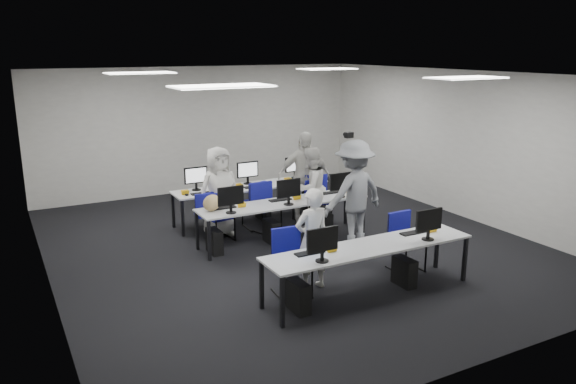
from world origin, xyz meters
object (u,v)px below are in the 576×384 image
chair_0 (291,275)px  photographer (354,193)px  chair_6 (257,213)px  chair_7 (308,207)px  chair_3 (265,216)px  chair_1 (406,252)px  chair_5 (207,223)px  chair_2 (219,225)px  student_3 (304,177)px  chair_4 (318,210)px  desk_front (370,249)px  student_1 (310,188)px  student_0 (312,239)px  student_2 (219,192)px  desk_mid (284,205)px

chair_0 → photographer: photographer is taller
chair_6 → chair_7: 1.11m
chair_0 → chair_3: chair_0 is taller
chair_1 → chair_5: 3.72m
chair_1 → chair_2: chair_1 is taller
chair_0 → student_3: size_ratio=0.52×
chair_4 → chair_7: bearing=113.0°
chair_3 → chair_6: (-0.05, 0.24, 0.01)m
chair_3 → desk_front: bearing=-107.8°
chair_0 → student_1: size_ratio=0.60×
chair_2 → student_3: 2.07m
student_0 → chair_6: bearing=-102.9°
chair_3 → student_3: size_ratio=0.51×
desk_front → student_2: (-0.90, 3.46, 0.16)m
chair_2 → student_1: 1.94m
chair_5 → student_0: size_ratio=0.58×
chair_1 → student_1: size_ratio=0.58×
chair_4 → chair_1: bearing=-70.1°
chair_7 → student_2: bearing=171.3°
chair_2 → photographer: 2.52m
chair_1 → student_0: (-1.67, 0.10, 0.47)m
photographer → chair_0: bearing=28.1°
chair_5 → student_3: (2.10, 0.06, 0.63)m
desk_mid → chair_7: 1.37m
chair_3 → student_2: 1.02m
desk_front → chair_0: chair_0 is taller
desk_front → photographer: photographer is taller
desk_front → chair_5: chair_5 is taller
chair_0 → student_3: 3.60m
chair_2 → chair_4: size_ratio=0.89×
chair_4 → chair_3: bearing=-169.8°
student_0 → student_2: 2.91m
student_0 → student_3: bearing=-120.8°
photographer → desk_front: bearing=55.7°
desk_mid → chair_1: size_ratio=3.49×
chair_3 → chair_5: chair_3 is taller
student_3 → chair_5: bearing=-161.9°
desk_mid → student_3: bearing=44.1°
chair_2 → chair_7: chair_7 is taller
chair_1 → student_0: 1.74m
student_1 → photographer: 1.26m
desk_front → student_1: bearing=74.8°
chair_3 → chair_7: 1.07m
student_0 → student_2: size_ratio=0.90×
student_1 → desk_mid: bearing=10.3°
desk_mid → chair_5: 1.50m
chair_2 → chair_3: chair_3 is taller
chair_2 → student_1: size_ratio=0.55×
chair_3 → chair_6: size_ratio=0.96×
chair_2 → student_0: bearing=-90.8°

